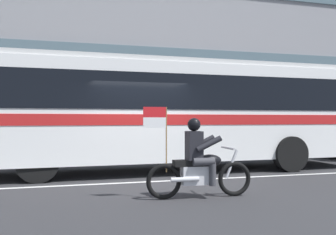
# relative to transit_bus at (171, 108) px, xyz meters

# --- Properties ---
(ground_plane) EXTENTS (60.00, 60.00, 0.00)m
(ground_plane) POSITION_rel_transit_bus_xyz_m (-1.18, -1.19, -1.88)
(ground_plane) COLOR #2B2B2D
(sidewalk_curb) EXTENTS (28.00, 3.80, 0.15)m
(sidewalk_curb) POSITION_rel_transit_bus_xyz_m (-1.18, 3.91, -1.81)
(sidewalk_curb) COLOR #B7B2A8
(sidewalk_curb) RESTS_ON ground_plane
(lane_center_stripe) EXTENTS (26.60, 0.14, 0.01)m
(lane_center_stripe) POSITION_rel_transit_bus_xyz_m (-1.18, -1.79, -1.88)
(lane_center_stripe) COLOR silver
(lane_center_stripe) RESTS_ON ground_plane
(office_building_facade) EXTENTS (28.00, 0.89, 11.73)m
(office_building_facade) POSITION_rel_transit_bus_xyz_m (-1.18, 6.19, 3.99)
(office_building_facade) COLOR gray
(office_building_facade) RESTS_ON ground_plane
(transit_bus) EXTENTS (12.09, 2.88, 3.22)m
(transit_bus) POSITION_rel_transit_bus_xyz_m (0.00, 0.00, 0.00)
(transit_bus) COLOR white
(transit_bus) RESTS_ON ground_plane
(motorcycle_with_rider) EXTENTS (2.19, 0.64, 1.78)m
(motorcycle_with_rider) POSITION_rel_transit_bus_xyz_m (-0.61, -3.93, -1.22)
(motorcycle_with_rider) COLOR black
(motorcycle_with_rider) RESTS_ON ground_plane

